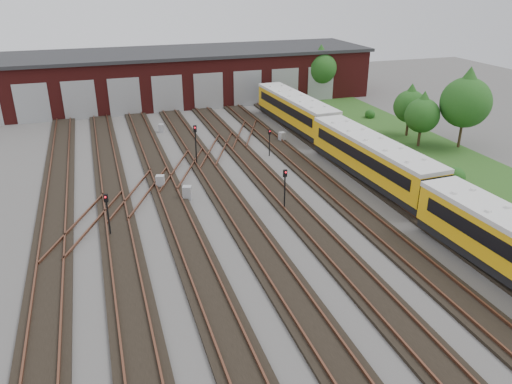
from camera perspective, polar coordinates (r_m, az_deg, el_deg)
name	(u,v)px	position (r m, az deg, el deg)	size (l,w,h in m)	color
ground	(288,240)	(31.53, 3.64, -5.49)	(120.00, 120.00, 0.00)	#474542
track_network	(282,235)	(31.90, 2.98, -4.89)	(30.40, 70.00, 0.33)	black
maintenance_shed	(175,76)	(67.39, -9.23, 12.98)	(51.00, 12.50, 6.35)	#551615
grass_verge	(441,157)	(48.61, 20.40, 3.77)	(8.00, 55.00, 0.05)	#244A18
metro_train	(372,158)	(40.82, 13.12, 3.84)	(3.38, 47.18, 3.12)	black
signal_mast_0	(107,209)	(32.41, -16.63, -1.91)	(0.29, 0.28, 2.92)	black
signal_mast_1	(285,185)	(34.50, 3.32, 0.84)	(0.27, 0.25, 3.08)	black
signal_mast_2	(196,140)	(43.03, -6.92, 5.88)	(0.31, 0.29, 3.64)	black
signal_mast_3	(270,139)	(45.44, 1.55, 6.08)	(0.22, 0.21, 2.51)	black
relay_cabinet_0	(160,182)	(39.48, -10.89, 1.16)	(0.62, 0.52, 1.03)	#9EA0A3
relay_cabinet_1	(161,128)	(53.86, -10.77, 7.18)	(0.53, 0.44, 0.89)	#9EA0A3
relay_cabinet_2	(187,193)	(37.10, -7.87, -0.10)	(0.64, 0.53, 1.06)	#9EA0A3
relay_cabinet_3	(282,137)	(49.94, 2.97, 6.32)	(0.58, 0.48, 0.97)	#9EA0A3
relay_cabinet_4	(365,155)	(45.88, 12.30, 4.20)	(0.58, 0.48, 0.96)	#9EA0A3
tree_0	(321,64)	(67.87, 7.38, 14.32)	(4.27, 4.27, 7.08)	#382919
tree_1	(410,103)	(53.23, 17.23, 9.74)	(3.28, 3.28, 5.43)	#382919
tree_2	(467,96)	(50.76, 22.94, 10.02)	(4.66, 4.66, 7.72)	#382919
tree_3	(423,111)	(50.11, 18.52, 8.74)	(3.26, 3.26, 5.41)	#382919
bush_0	(455,174)	(42.52, 21.83, 1.90)	(1.60, 1.60, 1.60)	#164112
bush_1	(370,113)	(59.90, 12.92, 8.80)	(1.17, 1.17, 1.17)	#164112
bush_2	(337,91)	(69.76, 9.30, 11.32)	(1.60, 1.60, 1.60)	#164112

